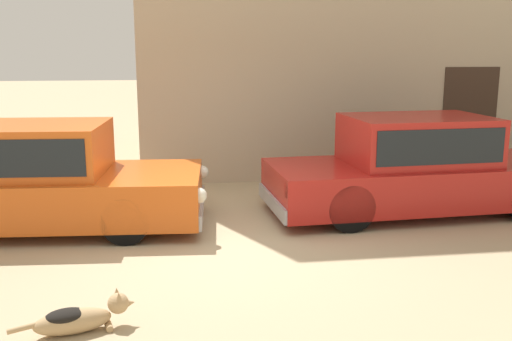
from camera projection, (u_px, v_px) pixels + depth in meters
ground_plane at (225, 243)px, 7.44m from camera, size 80.00×80.00×0.00m
parked_sedan_nearest at (30, 177)px, 7.98m from camera, size 4.89×2.16×1.45m
parked_sedan_second at (417, 165)px, 8.77m from camera, size 4.71×1.95×1.46m
stray_dog_spotted at (79, 317)px, 5.09m from camera, size 1.06×0.39×0.34m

